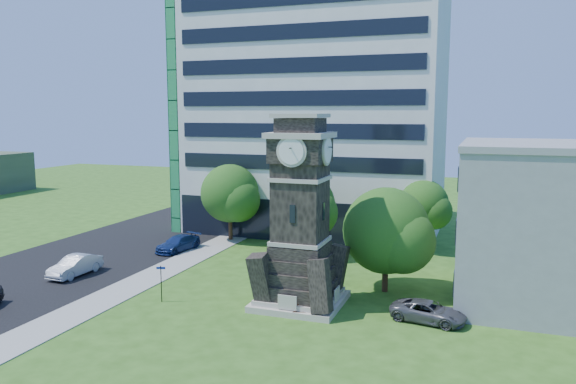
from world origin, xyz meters
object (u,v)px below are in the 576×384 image
at_px(car_street_mid, 75,266).
at_px(car_street_north, 178,243).
at_px(street_sign, 161,279).
at_px(car_east_lot, 428,312).
at_px(clock_tower, 300,224).
at_px(park_bench, 307,311).

height_order(car_street_mid, car_street_north, car_street_mid).
bearing_deg(street_sign, car_street_mid, 143.99).
bearing_deg(car_street_north, car_east_lot, -12.14).
bearing_deg(car_street_mid, car_east_lot, 0.22).
height_order(clock_tower, street_sign, clock_tower).
xyz_separation_m(clock_tower, car_street_mid, (-18.16, 0.35, -4.53)).
bearing_deg(car_street_north, car_street_mid, -98.36).
xyz_separation_m(car_street_mid, car_east_lot, (26.29, -0.70, -0.14)).
distance_m(car_east_lot, park_bench, 7.22).
xyz_separation_m(car_east_lot, street_sign, (-16.81, -2.28, 0.90)).
bearing_deg(street_sign, clock_tower, -1.62).
relative_size(clock_tower, street_sign, 5.04).
bearing_deg(street_sign, car_east_lot, -10.79).
bearing_deg(car_street_north, park_bench, -25.14).
distance_m(car_street_north, street_sign, 13.78).
relative_size(clock_tower, car_street_north, 2.62).
bearing_deg(clock_tower, car_east_lot, -2.49).
bearing_deg(car_east_lot, car_street_north, 76.35).
bearing_deg(park_bench, clock_tower, 100.10).
bearing_deg(clock_tower, street_sign, -163.09).
bearing_deg(clock_tower, car_street_north, 146.74).
relative_size(car_street_north, street_sign, 1.93).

